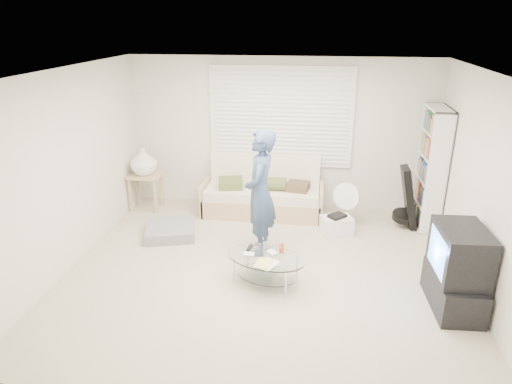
# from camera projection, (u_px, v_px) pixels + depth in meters

# --- Properties ---
(ground) EXTENTS (5.00, 5.00, 0.00)m
(ground) POSITION_uv_depth(u_px,v_px,m) (263.00, 271.00, 5.89)
(ground) COLOR tan
(ground) RESTS_ON ground
(room_shell) EXTENTS (5.02, 4.52, 2.51)m
(room_shell) POSITION_uv_depth(u_px,v_px,m) (269.00, 139.00, 5.74)
(room_shell) COLOR silver
(room_shell) RESTS_ON ground
(window_blinds) EXTENTS (2.32, 0.08, 1.62)m
(window_blinds) POSITION_uv_depth(u_px,v_px,m) (281.00, 117.00, 7.36)
(window_blinds) COLOR silver
(window_blinds) RESTS_ON ground
(futon_sofa) EXTENTS (1.97, 0.79, 0.96)m
(futon_sofa) POSITION_uv_depth(u_px,v_px,m) (263.00, 195.00, 7.53)
(futon_sofa) COLOR tan
(futon_sofa) RESTS_ON ground
(grey_floor_pillow) EXTENTS (0.88, 0.88, 0.16)m
(grey_floor_pillow) POSITION_uv_depth(u_px,v_px,m) (170.00, 230.00, 6.82)
(grey_floor_pillow) COLOR slate
(grey_floor_pillow) RESTS_ON ground
(side_table) EXTENTS (0.54, 0.44, 1.07)m
(side_table) POSITION_uv_depth(u_px,v_px,m) (144.00, 164.00, 7.53)
(side_table) COLOR tan
(side_table) RESTS_ON ground
(bookshelf) EXTENTS (0.29, 0.78, 1.85)m
(bookshelf) POSITION_uv_depth(u_px,v_px,m) (431.00, 169.00, 6.86)
(bookshelf) COLOR white
(bookshelf) RESTS_ON ground
(guitar_case) EXTENTS (0.36, 0.36, 0.96)m
(guitar_case) POSITION_uv_depth(u_px,v_px,m) (407.00, 201.00, 6.97)
(guitar_case) COLOR black
(guitar_case) RESTS_ON ground
(floor_fan) EXTENTS (0.43, 0.29, 0.70)m
(floor_fan) POSITION_uv_depth(u_px,v_px,m) (345.00, 200.00, 7.05)
(floor_fan) COLOR white
(floor_fan) RESTS_ON ground
(storage_bin) EXTENTS (0.52, 0.44, 0.31)m
(storage_bin) POSITION_uv_depth(u_px,v_px,m) (337.00, 225.00, 6.85)
(storage_bin) COLOR white
(storage_bin) RESTS_ON ground
(tv_unit) EXTENTS (0.53, 0.91, 0.97)m
(tv_unit) POSITION_uv_depth(u_px,v_px,m) (457.00, 270.00, 5.00)
(tv_unit) COLOR black
(tv_unit) RESTS_ON ground
(coffee_table) EXTENTS (1.11, 0.87, 0.48)m
(coffee_table) POSITION_uv_depth(u_px,v_px,m) (266.00, 262.00, 5.52)
(coffee_table) COLOR silver
(coffee_table) RESTS_ON ground
(standing_person) EXTENTS (0.43, 0.65, 1.74)m
(standing_person) POSITION_uv_depth(u_px,v_px,m) (260.00, 193.00, 6.07)
(standing_person) COLOR navy
(standing_person) RESTS_ON ground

